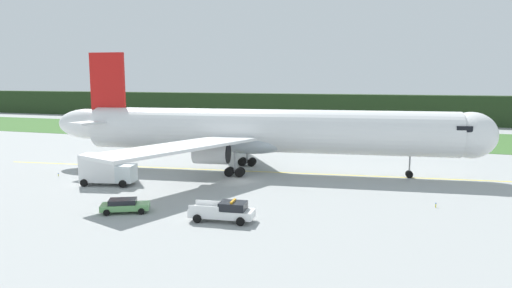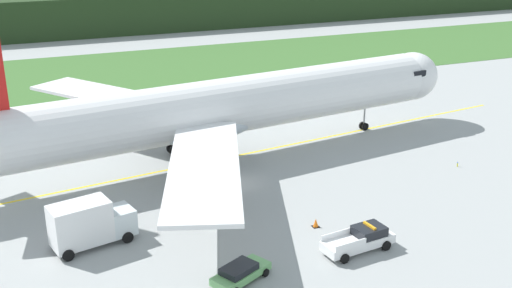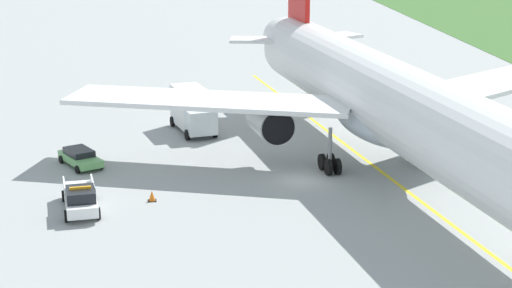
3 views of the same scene
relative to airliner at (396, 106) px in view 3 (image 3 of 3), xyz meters
name	(u,v)px [view 3 (image 3 of 3)]	position (x,y,z in m)	size (l,w,h in m)	color
ground	(302,180)	(-0.79, -6.46, -5.49)	(320.00, 320.00, 0.00)	#989C9B
taxiway_centerline_main	(395,182)	(0.50, 0.07, -5.48)	(78.17, 0.30, 0.01)	yellow
airliner	(396,106)	(0.00, 0.00, 0.00)	(59.62, 44.85, 16.18)	white
ops_pickup_truck	(80,198)	(3.54, -21.83, -4.58)	(5.92, 2.73, 1.94)	white
catering_truck	(192,110)	(-15.18, -13.32, -3.57)	(6.68, 3.83, 3.86)	silver
staff_car	(80,157)	(-6.40, -22.38, -4.78)	(4.79, 3.62, 1.30)	#6DB167
apron_cone	(152,196)	(2.19, -17.21, -5.14)	(0.57, 0.57, 0.72)	black
taxiway_edge_light_west	(209,104)	(-24.25, -11.16, -5.28)	(0.12, 0.12, 0.38)	yellow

